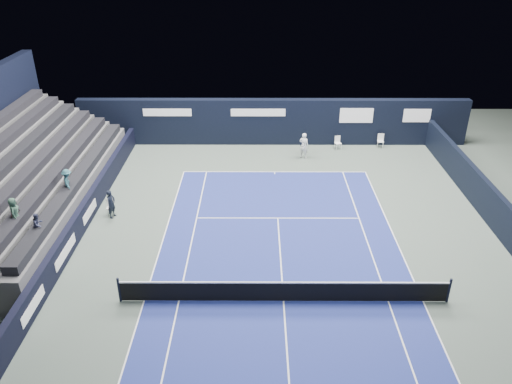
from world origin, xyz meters
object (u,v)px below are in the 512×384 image
folding_chair_back_a (338,142)px  tennis_player (304,146)px  folding_chair_back_b (381,140)px  line_judge_chair (110,205)px  tennis_net (284,291)px

folding_chair_back_a → tennis_player: tennis_player is taller
folding_chair_back_b → line_judge_chair: (-15.77, -9.00, -0.05)m
folding_chair_back_a → tennis_net: bearing=-120.1°
folding_chair_back_b → tennis_player: (-5.30, -1.81, 0.31)m
tennis_player → folding_chair_back_b: bearing=18.8°
folding_chair_back_b → line_judge_chair: 18.16m
line_judge_chair → tennis_player: tennis_player is taller
line_judge_chair → tennis_player: 12.70m
tennis_net → tennis_player: size_ratio=7.70×
folding_chair_back_a → line_judge_chair: 15.53m
line_judge_chair → tennis_net: tennis_net is taller
line_judge_chair → tennis_net: bearing=-42.5°
tennis_player → tennis_net: bearing=-97.7°
tennis_player → folding_chair_back_a: bearing=32.3°
line_judge_chair → tennis_net: size_ratio=0.06×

